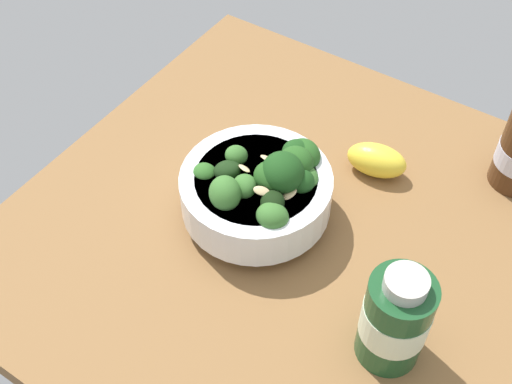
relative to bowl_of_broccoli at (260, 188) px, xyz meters
The scene contains 4 objects.
ground_plane 7.58cm from the bowl_of_broccoli, 100.51° to the left, with size 61.62×61.62×3.31cm, color brown.
bowl_of_broccoli is the anchor object (origin of this frame).
lemon_wedge 16.01cm from the bowl_of_broccoli, 149.04° to the left, with size 7.35×4.03×4.16cm, color yellow.
bottle_short 21.36cm from the bowl_of_broccoli, 69.21° to the left, with size 6.49×6.49×12.48cm.
Camera 1 is at (41.55, 22.12, 59.45)cm, focal length 45.92 mm.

